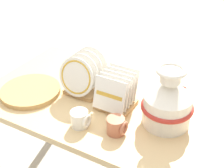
{
  "coord_description": "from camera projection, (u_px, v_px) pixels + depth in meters",
  "views": [
    {
      "loc": [
        0.64,
        -1.17,
        1.63
      ],
      "look_at": [
        0.0,
        0.0,
        0.78
      ],
      "focal_mm": 50.0,
      "sensor_mm": 36.0,
      "label": 1
    }
  ],
  "objects": [
    {
      "name": "display_table",
      "position": [
        112.0,
        113.0,
        1.68
      ],
      "size": [
        1.39,
        0.76,
        0.67
      ],
      "color": "tan",
      "rests_on": "ground_plane"
    },
    {
      "name": "ceramic_vase",
      "position": [
        168.0,
        102.0,
        1.43
      ],
      "size": [
        0.25,
        0.25,
        0.3
      ],
      "color": "silver",
      "rests_on": "display_table"
    },
    {
      "name": "dish_rack_round_plates",
      "position": [
        83.0,
        78.0,
        1.67
      ],
      "size": [
        0.21,
        0.2,
        0.23
      ],
      "color": "tan",
      "rests_on": "display_table"
    },
    {
      "name": "dish_rack_square_plates",
      "position": [
        116.0,
        95.0,
        1.57
      ],
      "size": [
        0.18,
        0.19,
        0.19
      ],
      "color": "tan",
      "rests_on": "display_table"
    },
    {
      "name": "wicker_charger_stack",
      "position": [
        31.0,
        91.0,
        1.7
      ],
      "size": [
        0.32,
        0.32,
        0.03
      ],
      "color": "tan",
      "rests_on": "display_table"
    },
    {
      "name": "mug_terracotta_glaze",
      "position": [
        117.0,
        126.0,
        1.41
      ],
      "size": [
        0.09,
        0.08,
        0.08
      ],
      "color": "#B76647",
      "rests_on": "display_table"
    },
    {
      "name": "mug_cream_glaze",
      "position": [
        80.0,
        119.0,
        1.46
      ],
      "size": [
        0.09,
        0.08,
        0.08
      ],
      "color": "silver",
      "rests_on": "display_table"
    },
    {
      "name": "fruit_bowl",
      "position": [
        178.0,
        95.0,
        1.64
      ],
      "size": [
        0.14,
        0.14,
        0.08
      ],
      "color": "white",
      "rests_on": "display_table"
    }
  ]
}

